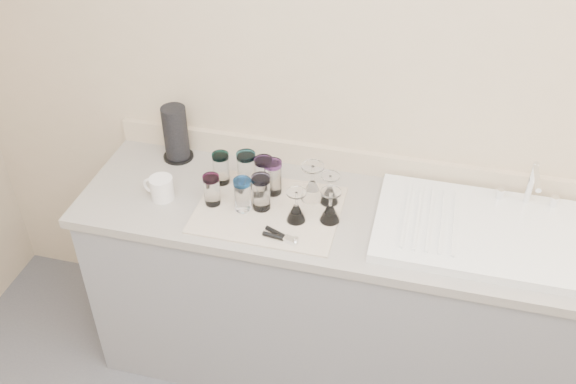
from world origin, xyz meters
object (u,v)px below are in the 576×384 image
(tumbler_extra, at_px, (264,174))
(tumbler_purple, at_px, (273,177))
(tumbler_teal, at_px, (221,168))
(paper_towel_roll, at_px, (176,134))
(goblet_back_left, at_px, (312,187))
(goblet_front_left, at_px, (296,210))
(white_mug, at_px, (161,188))
(goblet_front_right, at_px, (330,210))
(sink_unit, at_px, (488,231))
(tumbler_cyan, at_px, (246,169))
(can_opener, at_px, (281,237))
(tumbler_blue, at_px, (243,194))
(tumbler_lavender, at_px, (261,192))
(tumbler_magenta, at_px, (212,190))
(goblet_back_right, at_px, (330,193))

(tumbler_extra, bearing_deg, tumbler_purple, -16.76)
(tumbler_teal, relative_size, paper_towel_roll, 0.56)
(goblet_back_left, distance_m, goblet_front_left, 0.15)
(tumbler_purple, bearing_deg, goblet_back_left, -0.34)
(white_mug, bearing_deg, goblet_front_right, 1.46)
(sink_unit, xyz_separation_m, tumbler_cyan, (-0.95, 0.07, 0.07))
(can_opener, bearing_deg, goblet_front_left, 76.57)
(tumbler_blue, height_order, tumbler_extra, tumbler_extra)
(sink_unit, height_order, can_opener, sink_unit)
(tumbler_extra, bearing_deg, tumbler_cyan, 174.91)
(tumbler_lavender, relative_size, goblet_back_left, 0.93)
(tumbler_magenta, xyz_separation_m, tumbler_extra, (0.17, 0.14, 0.01))
(tumbler_teal, height_order, goblet_front_right, goblet_front_right)
(goblet_front_right, xyz_separation_m, white_mug, (-0.67, -0.02, -0.01))
(tumbler_purple, relative_size, tumbler_lavender, 1.00)
(sink_unit, height_order, tumbler_cyan, sink_unit)
(goblet_back_left, height_order, can_opener, goblet_back_left)
(goblet_back_right, bearing_deg, goblet_front_left, -126.08)
(goblet_back_right, bearing_deg, tumbler_extra, 175.82)
(tumbler_teal, relative_size, white_mug, 1.02)
(tumbler_cyan, height_order, white_mug, tumbler_cyan)
(sink_unit, distance_m, tumbler_teal, 1.06)
(goblet_front_left, bearing_deg, goblet_back_left, 78.36)
(goblet_back_left, distance_m, goblet_front_right, 0.15)
(tumbler_blue, distance_m, goblet_front_left, 0.22)
(tumbler_teal, relative_size, goblet_back_right, 1.06)
(tumbler_lavender, distance_m, can_opener, 0.21)
(tumbler_blue, bearing_deg, sink_unit, 5.02)
(sink_unit, xyz_separation_m, tumbler_magenta, (-1.04, -0.08, 0.05))
(tumbler_lavender, distance_m, paper_towel_roll, 0.52)
(tumbler_teal, distance_m, goblet_back_left, 0.38)
(tumbler_cyan, bearing_deg, tumbler_magenta, -123.28)
(tumbler_lavender, xyz_separation_m, white_mug, (-0.40, -0.03, -0.03))
(sink_unit, bearing_deg, tumbler_teal, 176.49)
(tumbler_cyan, bearing_deg, tumbler_purple, -9.29)
(goblet_back_left, distance_m, paper_towel_roll, 0.64)
(tumbler_purple, bearing_deg, paper_towel_roll, 162.32)
(sink_unit, xyz_separation_m, goblet_back_left, (-0.67, 0.05, 0.04))
(tumbler_cyan, bearing_deg, tumbler_extra, -5.09)
(tumbler_purple, bearing_deg, tumbler_blue, -122.75)
(sink_unit, relative_size, can_opener, 5.83)
(sink_unit, bearing_deg, paper_towel_roll, 171.35)
(can_opener, height_order, paper_towel_roll, paper_towel_roll)
(sink_unit, height_order, goblet_front_left, sink_unit)
(tumbler_purple, bearing_deg, goblet_front_right, -24.63)
(sink_unit, xyz_separation_m, tumbler_teal, (-1.05, 0.06, 0.06))
(tumbler_teal, relative_size, tumbler_blue, 1.00)
(tumbler_teal, bearing_deg, sink_unit, -3.51)
(tumbler_cyan, height_order, goblet_back_right, tumbler_cyan)
(tumbler_purple, xyz_separation_m, tumbler_extra, (-0.04, 0.01, 0.00))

